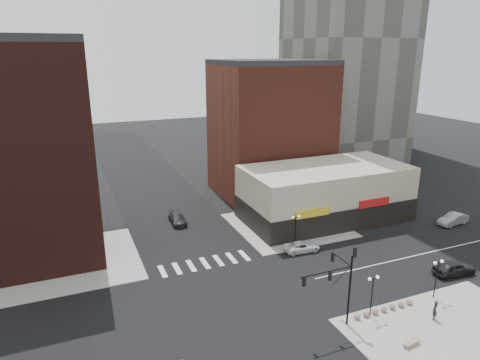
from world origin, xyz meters
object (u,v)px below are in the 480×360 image
dark_sedan_north (178,219)px  dark_sedan_east (454,268)px  street_lamp_se_a (373,286)px  white_suv (302,247)px  street_lamp_se_b (437,270)px  pedestrian (435,310)px  silver_sedan (453,219)px  street_lamp_ne (296,223)px  stone_bench (411,343)px  traffic_signal (339,277)px

dark_sedan_north → dark_sedan_east: bearing=-45.1°
street_lamp_se_a → white_suv: bearing=85.6°
dark_sedan_north → street_lamp_se_b: bearing=-55.3°
dark_sedan_east → pedestrian: 10.41m
street_lamp_se_b → silver_sedan: size_ratio=0.84×
street_lamp_se_a → dark_sedan_north: 31.53m
dark_sedan_east → dark_sedan_north: 36.42m
street_lamp_ne → dark_sedan_east: bearing=-45.7°
street_lamp_se_b → dark_sedan_north: size_ratio=0.83×
pedestrian → stone_bench: size_ratio=1.08×
white_suv → dark_sedan_north: dark_sedan_north is taller
street_lamp_se_a → dark_sedan_east: bearing=11.3°
white_suv → pedestrian: 17.74m
traffic_signal → street_lamp_se_b: (11.76, -0.17, -1.67)m
white_suv → silver_sedan: 24.71m
street_lamp_ne → pedestrian: 19.35m
street_lamp_ne → dark_sedan_north: (-11.90, 13.47, -2.57)m
street_lamp_se_a → silver_sedan: (25.81, 13.55, -2.48)m
traffic_signal → dark_sedan_north: size_ratio=1.56×
street_lamp_se_a → stone_bench: bearing=-84.9°
street_lamp_se_b → white_suv: (-6.88, 14.50, -2.65)m
street_lamp_ne → white_suv: 3.05m
street_lamp_se_a → street_lamp_se_b: size_ratio=1.00×
traffic_signal → street_lamp_ne: bearing=73.3°
street_lamp_se_a → traffic_signal: bearing=177.4°
dark_sedan_east → pedestrian: size_ratio=2.56×
street_lamp_ne → dark_sedan_east: street_lamp_ne is taller
street_lamp_se_b → white_suv: 16.27m
white_suv → silver_sedan: bearing=-88.3°
silver_sedan → stone_bench: size_ratio=2.80×
silver_sedan → pedestrian: 26.38m
street_lamp_se_a → street_lamp_se_b: bearing=0.0°
white_suv → dark_sedan_east: size_ratio=0.95×
street_lamp_ne → dark_sedan_east: size_ratio=0.86×
street_lamp_se_b → dark_sedan_east: street_lamp_se_b is taller
pedestrian → silver_sedan: bearing=174.3°
dark_sedan_north → silver_sedan: bearing=-21.4°
street_lamp_se_a → street_lamp_ne: size_ratio=1.00×
pedestrian → dark_sedan_north: bearing=-107.5°
street_lamp_se_a → dark_sedan_north: street_lamp_se_a is taller
stone_bench → street_lamp_ne: bearing=80.8°
dark_sedan_east → street_lamp_se_b: bearing=121.3°
street_lamp_se_b → street_lamp_ne: 17.46m
traffic_signal → white_suv: (4.89, 14.33, -4.32)m
street_lamp_se_a → pedestrian: size_ratio=2.19×
silver_sedan → stone_bench: (-25.38, -18.39, -0.48)m
street_lamp_ne → stone_bench: street_lamp_ne is taller
street_lamp_se_b → white_suv: bearing=115.4°
white_suv → stone_bench: 19.35m
dark_sedan_north → pedestrian: bearing=-61.6°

